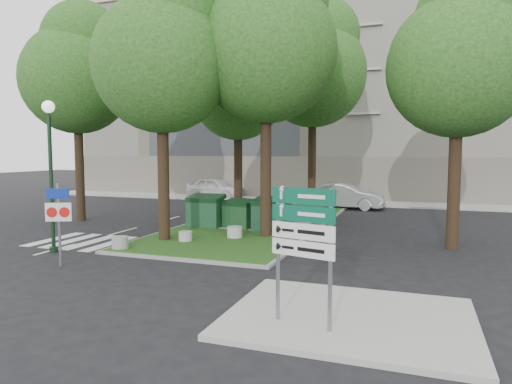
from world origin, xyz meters
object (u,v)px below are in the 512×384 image
at_px(tree_median_near_right, 269,37).
at_px(tree_median_far, 315,63).
at_px(tree_median_mid, 240,84).
at_px(dumpster_c, 271,215).
at_px(bollard_mid, 185,236).
at_px(street_lamp, 50,158).
at_px(car_silver, 345,196).
at_px(dumpster_d, 315,207).
at_px(tree_street_left, 79,69).
at_px(tree_street_right, 462,53).
at_px(bollard_right, 235,232).
at_px(directional_sign, 303,235).
at_px(car_white, 215,188).
at_px(dumpster_b, 240,214).
at_px(bollard_left, 120,242).
at_px(litter_bin, 330,207).
at_px(dumpster_a, 206,211).
at_px(traffic_sign_pole, 59,213).
at_px(tree_median_near_left, 164,51).

xyz_separation_m(tree_median_near_right, tree_median_far, (0.20, 7.50, 0.33)).
bearing_deg(tree_median_mid, dumpster_c, -50.41).
relative_size(bollard_mid, street_lamp, 0.10).
relative_size(tree_median_far, car_silver, 2.49).
distance_m(tree_median_far, bollard_mid, 12.81).
bearing_deg(dumpster_d, tree_median_far, 118.01).
distance_m(tree_street_left, tree_street_right, 17.54).
xyz_separation_m(bollard_right, directional_sign, (4.77, -8.12, 1.58)).
bearing_deg(dumpster_c, car_white, 125.57).
xyz_separation_m(dumpster_b, directional_sign, (5.46, -10.39, 1.17)).
height_order(bollard_left, litter_bin, litter_bin).
bearing_deg(tree_median_far, car_white, 142.49).
relative_size(dumpster_a, bollard_mid, 3.14).
xyz_separation_m(tree_median_mid, street_lamp, (-3.32, -9.43, -3.67)).
bearing_deg(dumpster_d, dumpster_b, -116.92).
bearing_deg(dumpster_b, tree_median_far, 85.40).
distance_m(dumpster_c, car_silver, 9.92).
xyz_separation_m(tree_median_far, dumpster_d, (0.71, -2.83, -7.53)).
bearing_deg(tree_median_near_right, dumpster_a, 158.97).
xyz_separation_m(street_lamp, traffic_sign_pole, (1.73, -1.55, -1.67)).
relative_size(dumpster_c, car_white, 0.35).
bearing_deg(car_white, directional_sign, -145.66).
height_order(tree_median_near_right, tree_street_left, tree_median_near_right).
xyz_separation_m(tree_median_near_right, street_lamp, (-6.32, -4.93, -4.67)).
height_order(traffic_sign_pole, car_white, traffic_sign_pole).
bearing_deg(street_lamp, bollard_mid, 38.00).
height_order(tree_median_mid, dumpster_c, tree_median_mid).
distance_m(tree_median_far, bollard_right, 11.58).
bearing_deg(car_silver, tree_median_near_right, 175.22).
bearing_deg(car_white, street_lamp, -165.95).
distance_m(tree_median_near_left, litter_bin, 12.67).
bearing_deg(tree_median_near_left, dumpster_a, 88.86).
bearing_deg(dumpster_d, tree_median_mid, -163.63).
xyz_separation_m(bollard_mid, litter_bin, (3.78, 9.70, 0.19)).
relative_size(tree_median_near_right, dumpster_d, 6.71).
bearing_deg(bollard_left, bollard_right, 47.20).
xyz_separation_m(dumpster_b, traffic_sign_pole, (-2.75, -7.97, 0.90)).
distance_m(tree_median_far, tree_street_right, 9.85).
bearing_deg(tree_street_left, tree_median_near_right, -8.13).
bearing_deg(dumpster_a, dumpster_d, 38.44).
height_order(tree_median_far, car_silver, tree_median_far).
distance_m(dumpster_b, traffic_sign_pole, 8.48).
height_order(dumpster_c, litter_bin, dumpster_c).
xyz_separation_m(tree_street_right, litter_bin, (-5.89, 7.12, -6.49)).
bearing_deg(bollard_mid, dumpster_c, 53.01).
height_order(tree_street_right, dumpster_c, tree_street_right).
height_order(dumpster_b, directional_sign, directional_sign).
relative_size(dumpster_c, litter_bin, 2.15).
bearing_deg(dumpster_a, traffic_sign_pole, -97.60).
height_order(tree_street_right, bollard_right, tree_street_right).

